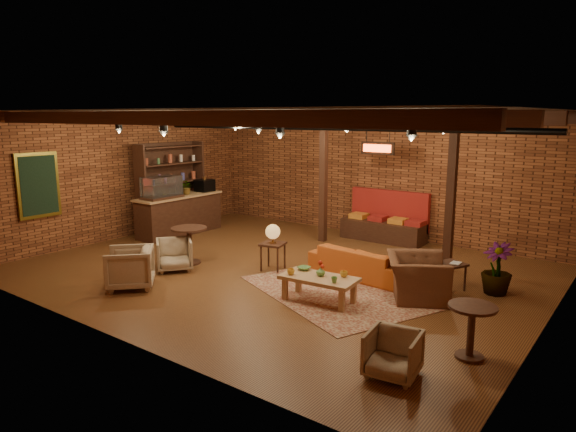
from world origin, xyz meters
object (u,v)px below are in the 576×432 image
Objects in this scene: side_table_lamp at (273,235)px; side_table_book at (451,265)px; round_table_left at (189,239)px; armchair_far at (393,352)px; armchair_a at (174,253)px; coffee_table at (319,279)px; plant_tall at (501,217)px; sofa at (361,262)px; armchair_b at (130,266)px; round_table_right at (472,323)px; armchair_right at (417,270)px.

side_table_book is at bearing 15.73° from side_table_lamp.
round_table_left is 5.90m from armchair_far.
side_table_lamp is 4.68m from armchair_far.
armchair_a is (-1.61, -1.22, -0.37)m from side_table_lamp.
coffee_table is at bearing -29.06° from side_table_lamp.
plant_tall is (0.73, 0.27, 0.92)m from side_table_book.
coffee_table reaches higher than sofa.
round_table_right is at bearing 52.12° from armchair_b.
side_table_lamp is 3.49m from side_table_book.
side_table_lamp reaches higher than side_table_book.
sofa is at bearing -22.47° from armchair_a.
side_table_lamp is at bearing -14.68° from armchair_a.
armchair_far is at bearing -37.02° from coffee_table.
coffee_table is 2.04m from side_table_lamp.
armchair_b is 5.31m from armchair_far.
side_table_lamp is 4.75m from round_table_right.
armchair_right is at bearing -135.31° from plant_tall.
armchair_right is (1.27, 1.15, 0.11)m from coffee_table.
side_table_lamp is 2.84m from armchair_b.
coffee_table is 1.62× the size of armchair_b.
armchair_far is 0.23× the size of plant_tall.
armchair_far is (2.20, -3.22, 0.02)m from sofa.
round_table_left is 0.69× the size of armchair_right.
round_table_left is at bearing -157.63° from side_table_lamp.
armchair_b is at bearing -155.27° from coffee_table.
armchair_far is at bearing -18.54° from round_table_left.
plant_tall is at bearing -161.19° from sofa.
armchair_right is (4.74, 0.88, -0.03)m from round_table_left.
armchair_b is at bearing 170.84° from armchair_far.
sofa is 2.59× the size of round_table_left.
armchair_a is 1.18× the size of side_table_book.
side_table_lamp is 1.15× the size of armchair_b.
sofa is 3.89m from armchair_far.
side_table_book is (1.59, 1.92, 0.08)m from coffee_table.
side_table_lamp is 0.83× the size of armchair_right.
coffee_table is 2.22× the size of side_table_book.
round_table_right is at bearing 52.39° from armchair_far.
armchair_far is at bearing 167.73° from armchair_right.
armchair_right is at bearing 42.24° from coffee_table.
armchair_far is (0.85, -2.76, -0.18)m from armchair_right.
round_table_left is 6.25m from round_table_right.
armchair_far is (5.59, -1.88, -0.22)m from round_table_left.
armchair_right is 1.58× the size of round_table_right.
plant_tall reaches higher than armchair_right.
armchair_b is 1.15× the size of round_table_right.
plant_tall is at bearing 79.44° from armchair_far.
round_table_left reaches higher than armchair_a.
sofa reaches higher than side_table_book.
round_table_left is at bearing 153.81° from armchair_far.
side_table_lamp is 1.21× the size of round_table_left.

